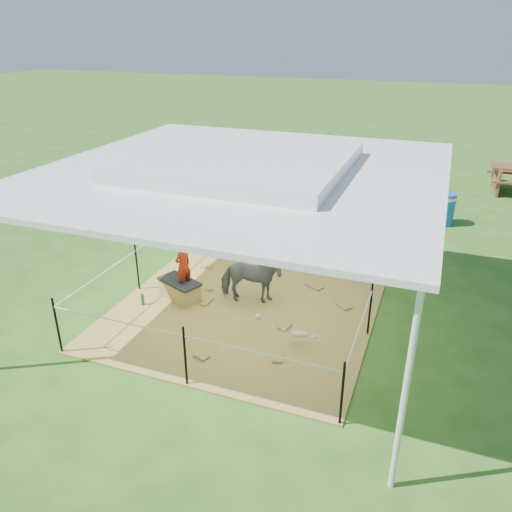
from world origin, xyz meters
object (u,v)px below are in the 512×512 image
(green_bottle, at_px, (143,299))
(pony, at_px, (251,279))
(straw_bale, at_px, (180,291))
(picnic_table_near, at_px, (381,183))
(foal, at_px, (299,333))
(woman, at_px, (183,261))
(trash_barrel, at_px, (444,209))
(distant_person, at_px, (394,186))

(green_bottle, height_order, pony, pony)
(straw_bale, distance_m, picnic_table_near, 8.56)
(foal, bearing_deg, picnic_table_near, 80.28)
(woman, relative_size, foal, 1.14)
(trash_barrel, bearing_deg, green_bottle, -128.00)
(straw_bale, xyz_separation_m, green_bottle, (-0.55, -0.45, -0.07))
(foal, distance_m, picnic_table_near, 8.82)
(foal, height_order, distant_person, distant_person)
(straw_bale, relative_size, woman, 0.83)
(woman, bearing_deg, straw_bale, -67.59)
(foal, relative_size, trash_barrel, 0.98)
(green_bottle, xyz_separation_m, trash_barrel, (5.08, 6.50, 0.28))
(straw_bale, height_order, foal, foal)
(pony, relative_size, foal, 1.40)
(woman, xyz_separation_m, foal, (2.44, -0.67, -0.59))
(pony, height_order, picnic_table_near, pony)
(picnic_table_near, bearing_deg, straw_bale, -95.97)
(pony, distance_m, distant_person, 7.10)
(trash_barrel, bearing_deg, pony, -119.42)
(trash_barrel, bearing_deg, straw_bale, -126.82)
(green_bottle, distance_m, trash_barrel, 8.25)
(trash_barrel, relative_size, distant_person, 0.76)
(trash_barrel, bearing_deg, woman, -126.20)
(trash_barrel, xyz_separation_m, picnic_table_near, (-1.90, 2.10, -0.06))
(green_bottle, xyz_separation_m, foal, (3.09, -0.22, 0.12))
(straw_bale, xyz_separation_m, picnic_table_near, (2.63, 8.15, 0.16))
(straw_bale, distance_m, pony, 1.39)
(distant_person, bearing_deg, pony, 50.36)
(green_bottle, height_order, foal, foal)
(foal, bearing_deg, trash_barrel, 64.40)
(woman, distance_m, foal, 2.60)
(green_bottle, relative_size, distant_person, 0.20)
(straw_bale, height_order, green_bottle, straw_bale)
(green_bottle, bearing_deg, trash_barrel, 52.00)
(pony, bearing_deg, distant_person, -29.58)
(picnic_table_near, bearing_deg, green_bottle, -98.37)
(woman, distance_m, picnic_table_near, 8.54)
(woman, xyz_separation_m, distant_person, (3.01, 7.22, -0.29))
(straw_bale, bearing_deg, trash_barrel, 53.18)
(green_bottle, xyz_separation_m, distant_person, (3.66, 7.67, 0.41))
(pony, xyz_separation_m, foal, (1.23, -1.01, -0.26))
(green_bottle, bearing_deg, distant_person, 64.48)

